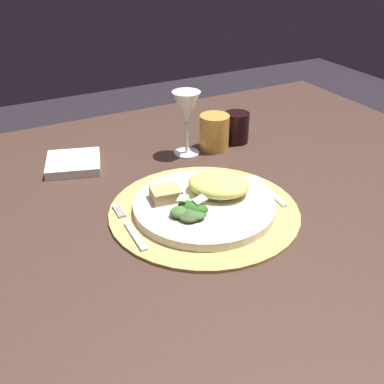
{
  "coord_description": "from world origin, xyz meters",
  "views": [
    {
      "loc": [
        -0.46,
        -0.73,
        1.24
      ],
      "look_at": [
        -0.07,
        -0.0,
        0.77
      ],
      "focal_mm": 44.37,
      "sensor_mm": 36.0,
      "label": 1
    }
  ],
  "objects": [
    {
      "name": "napkin",
      "position": [
        -0.24,
        0.25,
        0.76
      ],
      "size": [
        0.15,
        0.15,
        0.02
      ],
      "primitive_type": "cube",
      "rotation": [
        0.0,
        0.0,
        -0.31
      ],
      "color": "white",
      "rests_on": "dining_table"
    },
    {
      "name": "dinner_plate",
      "position": [
        -0.07,
        -0.05,
        0.76
      ],
      "size": [
        0.27,
        0.27,
        0.02
      ],
      "primitive_type": "cylinder",
      "color": "silver",
      "rests_on": "placemat"
    },
    {
      "name": "pasta_serving",
      "position": [
        -0.03,
        -0.03,
        0.79
      ],
      "size": [
        0.16,
        0.16,
        0.04
      ],
      "primitive_type": "ellipsoid",
      "rotation": [
        0.0,
        0.0,
        2.32
      ],
      "color": "#D7D162",
      "rests_on": "dinner_plate"
    },
    {
      "name": "fork",
      "position": [
        -0.22,
        -0.05,
        0.76
      ],
      "size": [
        0.02,
        0.16,
        0.0
      ],
      "color": "silver",
      "rests_on": "placemat"
    },
    {
      "name": "dark_tumbler",
      "position": [
        0.16,
        0.2,
        0.79
      ],
      "size": [
        0.06,
        0.06,
        0.08
      ],
      "primitive_type": "cylinder",
      "color": "black",
      "rests_on": "dining_table"
    },
    {
      "name": "placemat",
      "position": [
        -0.07,
        -0.05,
        0.75
      ],
      "size": [
        0.37,
        0.37,
        0.01
      ],
      "primitive_type": "cylinder",
      "color": "tan",
      "rests_on": "dining_table"
    },
    {
      "name": "spoon",
      "position": [
        0.08,
        -0.03,
        0.76
      ],
      "size": [
        0.03,
        0.14,
        0.01
      ],
      "color": "silver",
      "rests_on": "placemat"
    },
    {
      "name": "amber_tumbler",
      "position": [
        0.09,
        0.19,
        0.79
      ],
      "size": [
        0.07,
        0.07,
        0.09
      ],
      "primitive_type": "cylinder",
      "color": "gold",
      "rests_on": "dining_table"
    },
    {
      "name": "salad_greens",
      "position": [
        -0.12,
        -0.08,
        0.78
      ],
      "size": [
        0.08,
        0.08,
        0.03
      ],
      "color": "#2B621F",
      "rests_on": "dinner_plate"
    },
    {
      "name": "dining_table",
      "position": [
        0.0,
        0.0,
        0.63
      ],
      "size": [
        1.3,
        1.07,
        0.75
      ],
      "color": "#432E25",
      "rests_on": "ground"
    },
    {
      "name": "bread_piece",
      "position": [
        -0.13,
        -0.01,
        0.78
      ],
      "size": [
        0.06,
        0.06,
        0.02
      ],
      "primitive_type": "cube",
      "rotation": [
        0.0,
        0.0,
        2.99
      ],
      "color": "tan",
      "rests_on": "dinner_plate"
    },
    {
      "name": "wine_glass",
      "position": [
        0.02,
        0.2,
        0.86
      ],
      "size": [
        0.07,
        0.07,
        0.15
      ],
      "color": "silver",
      "rests_on": "dining_table"
    }
  ]
}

